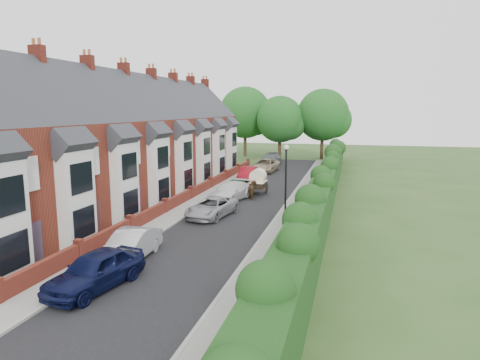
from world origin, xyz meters
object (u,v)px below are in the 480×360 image
(car_green, at_px, (236,187))
(horse, at_px, (253,190))
(car_silver_a, at_px, (130,246))
(car_silver_b, at_px, (212,207))
(car_navy, at_px, (96,270))
(car_white, at_px, (230,192))
(car_beige, at_px, (265,165))
(car_red, at_px, (248,174))
(car_grey, at_px, (270,160))
(horse_cart, at_px, (258,180))
(lamppost, at_px, (286,175))

(car_green, height_order, horse, car_green)
(car_silver_a, height_order, car_silver_b, car_silver_a)
(car_navy, xyz_separation_m, horse, (2.21, 19.31, -0.07))
(car_white, bearing_deg, car_beige, 102.49)
(car_silver_a, distance_m, horse, 16.05)
(car_white, relative_size, car_red, 1.18)
(car_silver_a, distance_m, car_grey, 36.51)
(car_silver_b, bearing_deg, horse_cart, 89.71)
(car_silver_a, bearing_deg, car_white, 84.58)
(car_silver_a, xyz_separation_m, car_red, (0.00, 24.42, -0.01))
(lamppost, height_order, car_grey, lamppost)
(car_silver_b, xyz_separation_m, car_beige, (-0.70, 21.89, 0.11))
(car_white, bearing_deg, car_grey, 103.12)
(car_grey, bearing_deg, car_silver_b, -85.13)
(car_grey, relative_size, horse, 3.23)
(lamppost, xyz_separation_m, car_red, (-6.40, 16.22, -2.58))
(car_green, bearing_deg, car_red, 101.23)
(car_beige, height_order, horse_cart, horse_cart)
(car_white, bearing_deg, car_green, 102.85)
(horse, bearing_deg, car_navy, 67.12)
(car_silver_b, distance_m, car_white, 5.44)
(car_green, distance_m, horse, 1.97)
(car_silver_b, relative_size, horse, 2.80)
(car_silver_b, bearing_deg, lamppost, -1.10)
(car_navy, xyz_separation_m, car_silver_b, (0.83, 12.59, -0.13))
(car_grey, distance_m, horse_cart, 18.98)
(car_grey, distance_m, horse, 20.82)
(lamppost, height_order, car_silver_a, lamppost)
(lamppost, bearing_deg, car_beige, 104.58)
(lamppost, relative_size, horse_cart, 1.66)
(car_silver_b, distance_m, horse, 6.86)
(car_silver_b, bearing_deg, car_grey, 101.19)
(car_navy, xyz_separation_m, car_beige, (0.13, 34.48, -0.02))
(car_white, distance_m, car_grey, 21.97)
(car_red, bearing_deg, lamppost, -71.56)
(horse, bearing_deg, car_beige, -98.51)
(car_silver_b, xyz_separation_m, horse, (1.39, 6.72, 0.06))
(car_beige, bearing_deg, car_grey, 97.91)
(lamppost, height_order, car_beige, lamppost)
(horse, bearing_deg, car_silver_a, 64.52)
(car_silver_a, height_order, horse, car_silver_a)
(car_green, distance_m, car_beige, 14.22)
(lamppost, height_order, car_navy, lamppost)
(car_red, height_order, horse, horse)
(car_white, distance_m, car_red, 9.90)
(car_green, relative_size, car_beige, 0.77)
(car_navy, bearing_deg, car_green, 99.33)
(car_navy, bearing_deg, car_silver_a, 106.27)
(car_grey, bearing_deg, horse, -80.57)
(car_navy, relative_size, car_red, 1.07)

